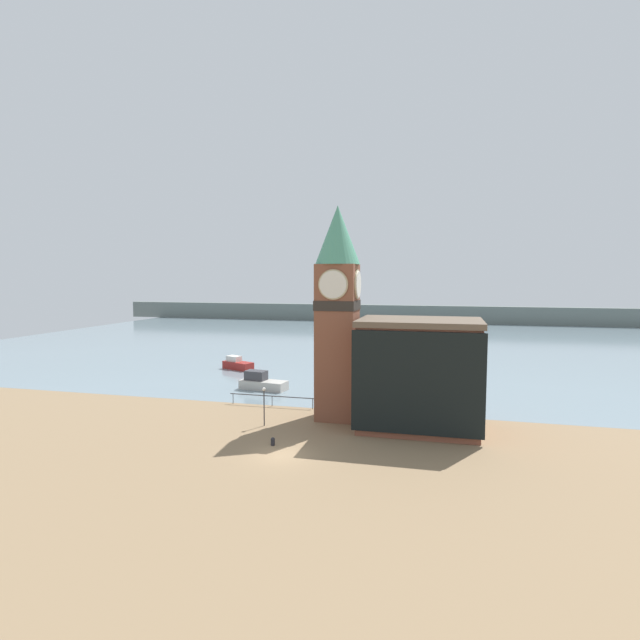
# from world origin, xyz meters

# --- Properties ---
(ground_plane) EXTENTS (160.00, 160.00, 0.00)m
(ground_plane) POSITION_xyz_m (0.00, 0.00, 0.00)
(ground_plane) COLOR #846B4C
(water) EXTENTS (160.00, 120.00, 0.00)m
(water) POSITION_xyz_m (0.00, 73.57, -0.00)
(water) COLOR gray
(water) RESTS_ON ground_plane
(far_shoreline) EXTENTS (180.00, 3.00, 5.00)m
(far_shoreline) POSITION_xyz_m (0.00, 113.57, 2.50)
(far_shoreline) COLOR slate
(far_shoreline) RESTS_ON water
(pier_railing) EXTENTS (9.28, 0.08, 1.09)m
(pier_railing) POSITION_xyz_m (-5.52, 13.32, 0.94)
(pier_railing) COLOR #333338
(pier_railing) RESTS_ON ground_plane
(clock_tower) EXTENTS (4.13, 4.13, 19.81)m
(clock_tower) POSITION_xyz_m (1.93, 10.67, 10.52)
(clock_tower) COLOR brown
(clock_tower) RESTS_ON ground_plane
(pier_building) EXTENTS (10.65, 7.85, 9.63)m
(pier_building) POSITION_xyz_m (9.52, 9.46, 4.84)
(pier_building) COLOR brown
(pier_building) RESTS_ON ground_plane
(boat_near) EXTENTS (5.84, 2.96, 2.17)m
(boat_near) POSITION_xyz_m (-9.32, 20.38, 0.80)
(boat_near) COLOR #B7B2A8
(boat_near) RESTS_ON water
(boat_far) EXTENTS (5.01, 3.47, 1.86)m
(boat_far) POSITION_xyz_m (-17.37, 31.70, 0.71)
(boat_far) COLOR maroon
(boat_far) RESTS_ON water
(mooring_bollard_near) EXTENTS (0.34, 0.34, 0.65)m
(mooring_bollard_near) POSITION_xyz_m (-1.41, 1.94, 0.34)
(mooring_bollard_near) COLOR black
(mooring_bollard_near) RESTS_ON ground_plane
(lamp_post) EXTENTS (0.32, 0.32, 3.49)m
(lamp_post) POSITION_xyz_m (-3.90, 6.67, 2.48)
(lamp_post) COLOR #2D2D33
(lamp_post) RESTS_ON ground_plane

